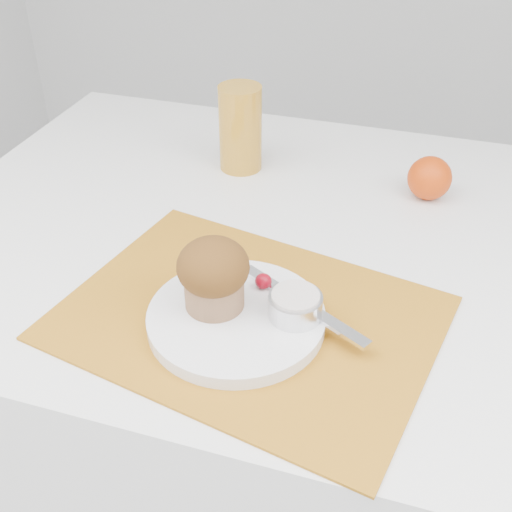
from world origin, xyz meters
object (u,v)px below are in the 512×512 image
(table, at_px, (310,409))
(muffin, at_px, (213,274))
(juice_glass, at_px, (240,128))
(orange, at_px, (430,178))
(plate, at_px, (236,318))

(table, xyz_separation_m, muffin, (-0.09, -0.21, 0.44))
(table, relative_size, juice_glass, 8.31)
(table, distance_m, muffin, 0.50)
(orange, relative_size, juice_glass, 0.48)
(orange, bearing_deg, juice_glass, 178.56)
(orange, bearing_deg, table, -129.36)
(table, bearing_deg, plate, -104.98)
(table, height_order, juice_glass, juice_glass)
(orange, bearing_deg, plate, -116.74)
(orange, distance_m, juice_glass, 0.32)
(juice_glass, distance_m, muffin, 0.39)
(plate, height_order, muffin, muffin)
(table, bearing_deg, juice_glass, 136.84)
(orange, height_order, muffin, muffin)
(plate, distance_m, juice_glass, 0.41)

